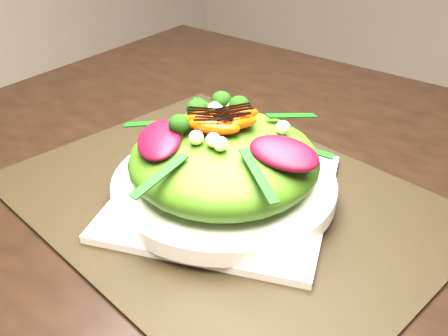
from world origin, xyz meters
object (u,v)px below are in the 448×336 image
Objects in this scene: placemat at (224,200)px; lettuce_mound at (224,159)px; plate_base at (224,195)px; orange_segment at (230,119)px; salad_bowl at (224,185)px; dining_table at (447,257)px.

lettuce_mound is at bearing 0.00° from placemat.
plate_base is 0.10m from orange_segment.
salad_bowl reaches higher than placemat.
lettuce_mound is at bearing -160.19° from dining_table.
orange_segment is at bearing 101.13° from salad_bowl.
orange_segment is (-0.26, -0.07, 0.13)m from dining_table.
dining_table is 26.47× the size of orange_segment.
lettuce_mound is 0.05m from orange_segment.
dining_table is 6.24× the size of plate_base.
lettuce_mound is (0.00, 0.00, 0.05)m from plate_base.
salad_bowl is 1.20× the size of lettuce_mound.
orange_segment reaches higher than salad_bowl.
plate_base is at bearing -160.19° from dining_table.
plate_base is at bearing 0.00° from lettuce_mound.
orange_segment is at bearing 101.13° from placemat.
orange_segment reaches higher than placemat.
orange_segment is at bearing 101.13° from lettuce_mound.
dining_table is at bearing 19.81° from placemat.
dining_table is 0.28m from lettuce_mound.
placemat is at bearing -160.19° from dining_table.
salad_bowl is at bearing -78.87° from orange_segment.
dining_table is 5.84× the size of salad_bowl.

